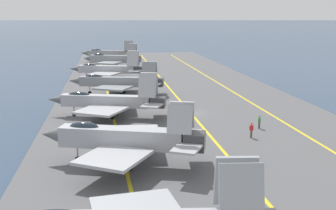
{
  "coord_description": "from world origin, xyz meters",
  "views": [
    {
      "loc": [
        -58.69,
        11.92,
        14.64
      ],
      "look_at": [
        -5.11,
        4.15,
        2.9
      ],
      "focal_mm": 45.0,
      "sensor_mm": 36.0,
      "label": 1
    }
  ],
  "objects_px": {
    "parked_jet_sixth": "(109,69)",
    "crew_green_vest": "(259,121)",
    "parked_jet_fourth": "(109,101)",
    "crew_red_vest": "(251,130)",
    "parked_jet_eighth": "(110,53)",
    "parked_jet_fifth": "(118,82)",
    "parked_jet_third": "(124,138)",
    "parked_jet_seventh": "(113,59)"
  },
  "relations": [
    {
      "from": "parked_jet_fourth",
      "to": "parked_jet_sixth",
      "type": "bearing_deg",
      "value": -0.31
    },
    {
      "from": "parked_jet_third",
      "to": "parked_jet_seventh",
      "type": "relative_size",
      "value": 1.04
    },
    {
      "from": "parked_jet_seventh",
      "to": "crew_green_vest",
      "type": "height_order",
      "value": "parked_jet_seventh"
    },
    {
      "from": "parked_jet_third",
      "to": "parked_jet_sixth",
      "type": "xyz_separation_m",
      "value": [
        54.91,
        1.07,
        -0.41
      ]
    },
    {
      "from": "parked_jet_third",
      "to": "crew_green_vest",
      "type": "distance_m",
      "value": 20.67
    },
    {
      "from": "parked_jet_fifth",
      "to": "crew_red_vest",
      "type": "bearing_deg",
      "value": -153.25
    },
    {
      "from": "parked_jet_third",
      "to": "parked_jet_seventh",
      "type": "height_order",
      "value": "parked_jet_seventh"
    },
    {
      "from": "parked_jet_seventh",
      "to": "parked_jet_sixth",
      "type": "bearing_deg",
      "value": 175.94
    },
    {
      "from": "parked_jet_fourth",
      "to": "parked_jet_seventh",
      "type": "bearing_deg",
      "value": -1.57
    },
    {
      "from": "parked_jet_fourth",
      "to": "parked_jet_sixth",
      "type": "height_order",
      "value": "parked_jet_sixth"
    },
    {
      "from": "parked_jet_third",
      "to": "parked_jet_seventh",
      "type": "xyz_separation_m",
      "value": [
        72.6,
        -0.19,
        0.05
      ]
    },
    {
      "from": "parked_jet_fourth",
      "to": "parked_jet_seventh",
      "type": "relative_size",
      "value": 1.09
    },
    {
      "from": "parked_jet_third",
      "to": "parked_jet_fourth",
      "type": "distance_m",
      "value": 19.71
    },
    {
      "from": "crew_green_vest",
      "to": "crew_red_vest",
      "type": "height_order",
      "value": "crew_red_vest"
    },
    {
      "from": "parked_jet_fourth",
      "to": "parked_jet_fifth",
      "type": "bearing_deg",
      "value": -5.73
    },
    {
      "from": "parked_jet_fourth",
      "to": "parked_jet_fifth",
      "type": "relative_size",
      "value": 0.98
    },
    {
      "from": "parked_jet_eighth",
      "to": "crew_red_vest",
      "type": "distance_m",
      "value": 84.89
    },
    {
      "from": "parked_jet_sixth",
      "to": "crew_green_vest",
      "type": "relative_size",
      "value": 9.88
    },
    {
      "from": "parked_jet_third",
      "to": "crew_green_vest",
      "type": "xyz_separation_m",
      "value": [
        10.81,
        -17.53,
        -1.76
      ]
    },
    {
      "from": "crew_red_vest",
      "to": "parked_jet_third",
      "type": "bearing_deg",
      "value": 114.89
    },
    {
      "from": "parked_jet_sixth",
      "to": "parked_jet_fifth",
      "type": "bearing_deg",
      "value": -175.46
    },
    {
      "from": "parked_jet_fifth",
      "to": "parked_jet_sixth",
      "type": "relative_size",
      "value": 1.03
    },
    {
      "from": "parked_jet_seventh",
      "to": "crew_green_vest",
      "type": "bearing_deg",
      "value": -164.33
    },
    {
      "from": "crew_green_vest",
      "to": "crew_red_vest",
      "type": "xyz_separation_m",
      "value": [
        -3.77,
        2.37,
        0.06
      ]
    },
    {
      "from": "parked_jet_fifth",
      "to": "parked_jet_seventh",
      "type": "height_order",
      "value": "parked_jet_seventh"
    },
    {
      "from": "crew_red_vest",
      "to": "parked_jet_fourth",
      "type": "bearing_deg",
      "value": 52.42
    },
    {
      "from": "parked_jet_eighth",
      "to": "crew_red_vest",
      "type": "xyz_separation_m",
      "value": [
        -83.43,
        -15.56,
        -1.63
      ]
    },
    {
      "from": "parked_jet_sixth",
      "to": "parked_jet_seventh",
      "type": "xyz_separation_m",
      "value": [
        17.7,
        -1.26,
        0.46
      ]
    },
    {
      "from": "parked_jet_eighth",
      "to": "parked_jet_seventh",
      "type": "bearing_deg",
      "value": -178.11
    },
    {
      "from": "parked_jet_eighth",
      "to": "crew_green_vest",
      "type": "distance_m",
      "value": 81.67
    },
    {
      "from": "parked_jet_fourth",
      "to": "parked_jet_seventh",
      "type": "xyz_separation_m",
      "value": [
        52.94,
        -1.45,
        0.42
      ]
    },
    {
      "from": "parked_jet_fourth",
      "to": "parked_jet_seventh",
      "type": "distance_m",
      "value": 52.96
    },
    {
      "from": "parked_jet_eighth",
      "to": "crew_red_vest",
      "type": "relative_size",
      "value": 9.4
    },
    {
      "from": "parked_jet_sixth",
      "to": "parked_jet_third",
      "type": "bearing_deg",
      "value": -178.89
    },
    {
      "from": "parked_jet_fifth",
      "to": "parked_jet_sixth",
      "type": "xyz_separation_m",
      "value": [
        18.61,
        1.48,
        -0.12
      ]
    },
    {
      "from": "parked_jet_sixth",
      "to": "parked_jet_seventh",
      "type": "relative_size",
      "value": 1.08
    },
    {
      "from": "parked_jet_sixth",
      "to": "parked_jet_fourth",
      "type": "bearing_deg",
      "value": 179.69
    },
    {
      "from": "parked_jet_seventh",
      "to": "crew_red_vest",
      "type": "bearing_deg",
      "value": -167.14
    },
    {
      "from": "parked_jet_eighth",
      "to": "parked_jet_third",
      "type": "bearing_deg",
      "value": -179.74
    },
    {
      "from": "crew_red_vest",
      "to": "parked_jet_sixth",
      "type": "bearing_deg",
      "value": 18.72
    },
    {
      "from": "parked_jet_fourth",
      "to": "crew_red_vest",
      "type": "bearing_deg",
      "value": -127.58
    },
    {
      "from": "parked_jet_eighth",
      "to": "crew_green_vest",
      "type": "bearing_deg",
      "value": -167.31
    }
  ]
}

